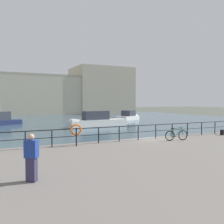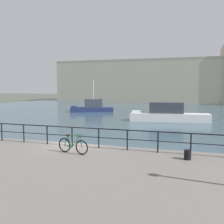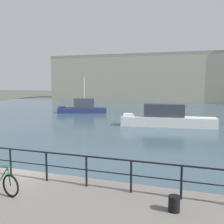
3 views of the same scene
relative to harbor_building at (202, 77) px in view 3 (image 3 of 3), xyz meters
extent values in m
plane|color=#4C5147|center=(-6.56, -58.04, -5.83)|extent=(240.00, 240.00, 0.00)
cube|color=#385160|center=(-6.56, -27.84, -5.83)|extent=(80.00, 60.00, 0.01)
cube|color=#C1B79E|center=(-6.56, 0.01, -0.61)|extent=(60.75, 12.73, 10.45)
cube|color=#A49C86|center=(-6.56, -6.05, 4.96)|extent=(60.75, 0.60, 0.70)
cube|color=navy|center=(-16.41, -31.18, -5.45)|extent=(7.35, 4.62, 0.74)
cube|color=#333842|center=(-16.14, -31.07, -4.39)|extent=(3.33, 2.63, 1.38)
cube|color=navy|center=(-19.16, -32.30, -4.96)|extent=(1.34, 1.69, 0.24)
cylinder|color=silver|center=(-16.14, -31.07, -2.12)|extent=(0.10, 0.10, 3.16)
cube|color=white|center=(-2.86, -39.55, -5.34)|extent=(9.61, 3.01, 0.98)
cube|color=#333842|center=(-3.26, -39.60, -4.18)|extent=(4.15, 1.85, 1.33)
cube|color=white|center=(-6.80, -40.06, -4.73)|extent=(1.29, 1.40, 0.24)
cylinder|color=black|center=(-6.34, -58.79, -4.36)|extent=(0.07, 0.07, 1.05)
cylinder|color=black|center=(-4.77, -58.79, -4.36)|extent=(0.07, 0.07, 1.05)
cylinder|color=black|center=(-3.20, -58.79, -4.36)|extent=(0.07, 0.07, 1.05)
cylinder|color=black|center=(-1.62, -58.79, -4.36)|extent=(0.07, 0.07, 1.05)
cylinder|color=black|center=(-0.05, -58.79, -4.36)|extent=(0.07, 0.07, 1.05)
torus|color=black|center=(-5.06, -60.33, -4.53)|extent=(0.72, 0.20, 0.72)
cylinder|color=#146638|center=(-5.42, -60.26, -4.29)|extent=(0.54, 0.14, 0.66)
cylinder|color=#146638|center=(-5.52, -60.24, -4.00)|extent=(0.72, 0.17, 0.11)
cylinder|color=#146638|center=(-5.11, -60.32, -4.25)|extent=(0.14, 0.06, 0.57)
cylinder|color=#146638|center=(-5.16, -60.31, -3.92)|extent=(0.51, 0.12, 0.02)
cylinder|color=black|center=(-0.17, -59.64, -4.67)|extent=(0.32, 0.32, 0.44)
camera|label=1|loc=(-17.65, -74.23, -2.06)|focal=40.12mm
camera|label=2|loc=(0.10, -71.68, -1.60)|focal=42.02mm
camera|label=3|loc=(0.49, -66.81, -1.35)|focal=42.78mm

